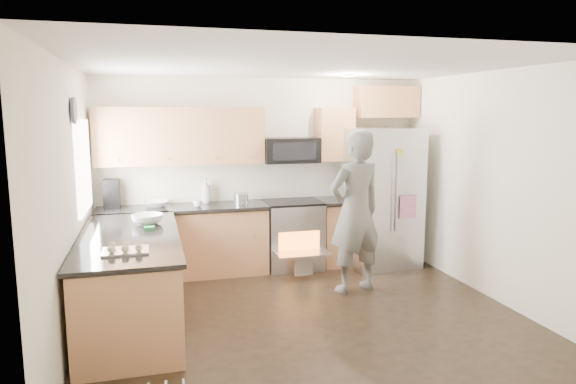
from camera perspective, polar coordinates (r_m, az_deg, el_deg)
name	(u,v)px	position (r m, az deg, el deg)	size (l,w,h in m)	color
ground	(304,314)	(5.63, 1.76, -13.43)	(4.50, 4.50, 0.00)	black
room_shell	(301,158)	(5.24, 1.41, 3.81)	(4.54, 4.04, 2.62)	white
back_cabinet_run	(224,201)	(6.89, -7.14, -0.99)	(4.45, 0.64, 2.50)	#C27C4D
peninsula	(132,279)	(5.50, -16.99, -9.24)	(0.96, 2.36, 1.03)	#C27C4D
stove_range	(293,219)	(7.08, 0.52, -3.03)	(0.76, 0.97, 1.79)	#B7B7BC
refrigerator	(382,198)	(7.23, 10.38, -0.63)	(1.00, 0.81, 1.92)	#B7B7BC
person	(355,212)	(6.12, 7.47, -2.19)	(0.71, 0.46, 1.94)	slate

